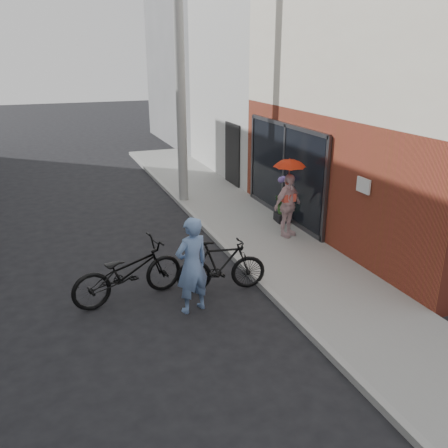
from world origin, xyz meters
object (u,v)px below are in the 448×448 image
utility_pole (180,84)px  bike_left (128,272)px  bike_right (221,266)px  officer (192,265)px  planter (284,217)px  kimono_woman (288,205)px

utility_pole → bike_left: 6.70m
utility_pole → bike_right: (-0.93, -5.69, -2.99)m
utility_pole → officer: bearing=-105.0°
utility_pole → bike_left: (-2.64, -5.41, -2.95)m
planter → kimono_woman: bearing=-114.2°
planter → utility_pole: bearing=123.6°
bike_left → bike_right: size_ratio=1.23×
officer → kimono_woman: (3.14, 2.40, 0.01)m
kimono_woman → planter: size_ratio=3.65×
planter → bike_left: bearing=-150.7°
officer → planter: size_ratio=4.15×
bike_left → kimono_woman: bearing=-80.5°
officer → bike_right: (0.74, 0.53, -0.36)m
bike_left → utility_pole: bearing=-37.6°
utility_pole → bike_left: utility_pole is taller
bike_right → utility_pole: bearing=0.9°
officer → kimono_woman: bearing=-158.7°
utility_pole → planter: 4.74m
bike_right → kimono_woman: (2.40, 1.86, 0.37)m
bike_right → kimono_woman: size_ratio=1.12×
utility_pole → kimono_woman: size_ratio=4.58×
utility_pole → officer: (-1.67, -6.22, -2.63)m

